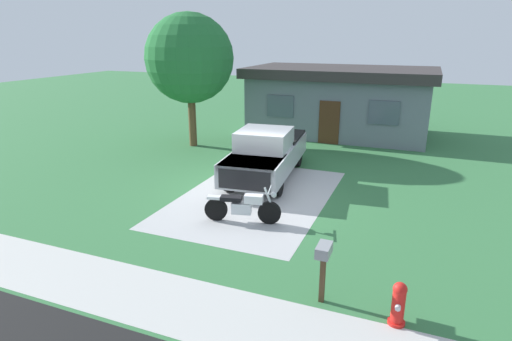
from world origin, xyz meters
name	(u,v)px	position (x,y,z in m)	size (l,w,h in m)	color
ground_plane	(255,197)	(0.00, 0.00, 0.00)	(80.00, 80.00, 0.00)	#357140
driveway_pad	(255,197)	(0.00, 0.00, 0.00)	(4.63, 7.19, 0.01)	#B2B2B2
sidewalk_strip	(147,295)	(0.00, -6.00, 0.00)	(36.00, 1.80, 0.01)	#BBBBB5
motorcycle	(243,206)	(0.41, -1.95, 0.47)	(2.18, 0.84, 1.09)	black
pickup_truck	(267,152)	(-0.36, 2.12, 0.95)	(2.54, 5.79, 1.90)	black
fire_hydrant	(398,304)	(4.85, -5.01, 0.43)	(0.32, 0.40, 0.87)	red
mailbox	(324,258)	(3.39, -4.84, 0.98)	(0.26, 0.48, 1.26)	#4C3823
shade_tree	(190,59)	(-5.35, 5.25, 4.09)	(4.07, 4.07, 6.14)	brown
neighbor_house	(340,100)	(0.66, 10.55, 1.79)	(9.60, 5.60, 3.50)	slate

